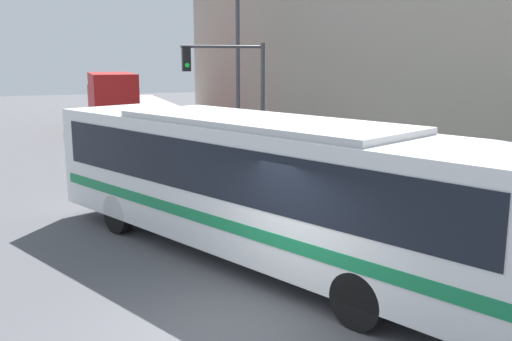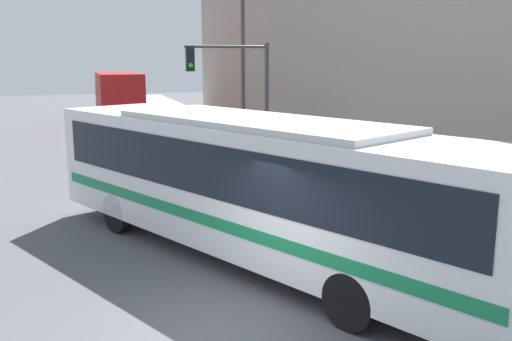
{
  "view_description": "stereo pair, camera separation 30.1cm",
  "coord_description": "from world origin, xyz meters",
  "px_view_note": "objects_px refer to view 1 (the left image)",
  "views": [
    {
      "loc": [
        -2.41,
        -7.99,
        4.29
      ],
      "look_at": [
        2.5,
        5.97,
        1.31
      ],
      "focal_mm": 40.0,
      "sensor_mm": 36.0,
      "label": 1
    },
    {
      "loc": [
        -2.12,
        -8.09,
        4.29
      ],
      "look_at": [
        2.5,
        5.97,
        1.31
      ],
      "focal_mm": 40.0,
      "sensor_mm": 36.0,
      "label": 2
    }
  ],
  "objects_px": {
    "street_lamp": "(232,42)",
    "pedestrian_near_corner": "(282,138)",
    "city_bus": "(258,179)",
    "delivery_truck": "(111,100)",
    "fire_hydrant": "(355,200)",
    "traffic_light_pole": "(233,81)"
  },
  "relations": [
    {
      "from": "street_lamp",
      "to": "pedestrian_near_corner",
      "type": "xyz_separation_m",
      "value": [
        1.08,
        -3.18,
        -3.85
      ]
    },
    {
      "from": "city_bus",
      "to": "pedestrian_near_corner",
      "type": "xyz_separation_m",
      "value": [
        4.69,
        10.37,
        -0.73
      ]
    },
    {
      "from": "pedestrian_near_corner",
      "to": "delivery_truck",
      "type": "bearing_deg",
      "value": 113.48
    },
    {
      "from": "street_lamp",
      "to": "city_bus",
      "type": "bearing_deg",
      "value": -104.92
    },
    {
      "from": "fire_hydrant",
      "to": "street_lamp",
      "type": "xyz_separation_m",
      "value": [
        0.01,
        11.28,
        4.42
      ]
    },
    {
      "from": "delivery_truck",
      "to": "street_lamp",
      "type": "distance_m",
      "value": 10.98
    },
    {
      "from": "city_bus",
      "to": "fire_hydrant",
      "type": "xyz_separation_m",
      "value": [
        3.6,
        2.27,
        -1.29
      ]
    },
    {
      "from": "traffic_light_pole",
      "to": "pedestrian_near_corner",
      "type": "distance_m",
      "value": 3.18
    },
    {
      "from": "pedestrian_near_corner",
      "to": "street_lamp",
      "type": "bearing_deg",
      "value": 108.78
    },
    {
      "from": "city_bus",
      "to": "delivery_truck",
      "type": "distance_m",
      "value": 23.12
    },
    {
      "from": "traffic_light_pole",
      "to": "city_bus",
      "type": "bearing_deg",
      "value": -104.26
    },
    {
      "from": "traffic_light_pole",
      "to": "street_lamp",
      "type": "relative_size",
      "value": 0.57
    },
    {
      "from": "traffic_light_pole",
      "to": "pedestrian_near_corner",
      "type": "height_order",
      "value": "traffic_light_pole"
    },
    {
      "from": "street_lamp",
      "to": "pedestrian_near_corner",
      "type": "height_order",
      "value": "street_lamp"
    },
    {
      "from": "traffic_light_pole",
      "to": "street_lamp",
      "type": "bearing_deg",
      "value": 73.2
    },
    {
      "from": "fire_hydrant",
      "to": "traffic_light_pole",
      "type": "bearing_deg",
      "value": 97.7
    },
    {
      "from": "city_bus",
      "to": "delivery_truck",
      "type": "xyz_separation_m",
      "value": [
        -0.84,
        23.1,
        0.04
      ]
    },
    {
      "from": "delivery_truck",
      "to": "fire_hydrant",
      "type": "bearing_deg",
      "value": -77.96
    },
    {
      "from": "delivery_truck",
      "to": "pedestrian_near_corner",
      "type": "relative_size",
      "value": 4.21
    },
    {
      "from": "delivery_truck",
      "to": "fire_hydrant",
      "type": "height_order",
      "value": "delivery_truck"
    },
    {
      "from": "city_bus",
      "to": "street_lamp",
      "type": "xyz_separation_m",
      "value": [
        3.61,
        13.55,
        3.12
      ]
    },
    {
      "from": "delivery_truck",
      "to": "fire_hydrant",
      "type": "relative_size",
      "value": 10.84
    }
  ]
}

